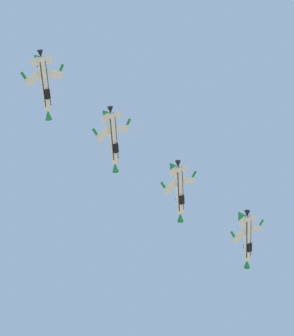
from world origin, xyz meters
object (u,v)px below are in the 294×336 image
fighter_jet_lead (247,239)px  fighter_jet_left_wing (179,191)px  fighter_jet_right_wing (113,139)px  fighter_jet_left_outer (44,85)px

fighter_jet_lead → fighter_jet_left_wing: size_ratio=1.00×
fighter_jet_right_wing → fighter_jet_left_outer: bearing=-136.6°
fighter_jet_lead → fighter_jet_left_wing: bearing=-139.6°
fighter_jet_left_wing → fighter_jet_right_wing: bearing=-136.4°
fighter_jet_lead → fighter_jet_left_outer: bearing=-137.6°
fighter_jet_left_wing → fighter_jet_right_wing: (-17.66, -10.12, -0.03)m
fighter_jet_lead → fighter_jet_left_outer: (-53.73, -29.36, 0.99)m
fighter_jet_lead → fighter_jet_right_wing: fighter_jet_right_wing is taller
fighter_jet_left_wing → fighter_jet_left_outer: bearing=-136.5°
fighter_jet_left_wing → fighter_jet_right_wing: 20.35m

